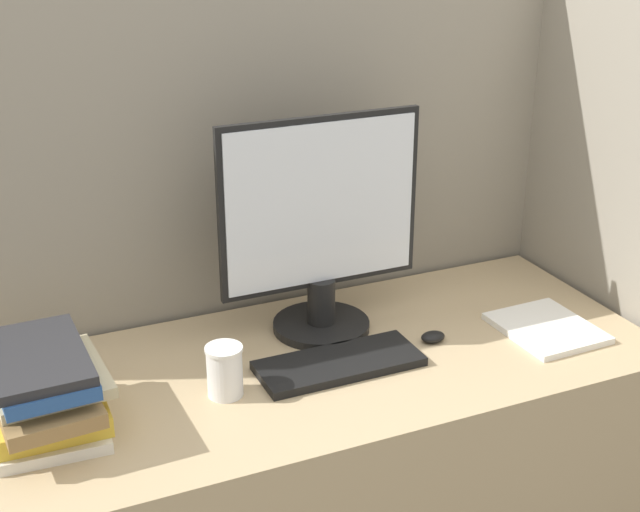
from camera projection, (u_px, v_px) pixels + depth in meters
cubicle_panel_rear at (248, 264)px, 2.30m from camera, size 2.05×0.04×1.68m
cubicle_panel_right at (603, 259)px, 2.33m from camera, size 0.04×0.73×1.68m
desk at (306, 497)px, 2.17m from camera, size 1.65×0.67×0.74m
monitor at (321, 234)px, 2.09m from camera, size 0.50×0.24×0.53m
keyboard at (339, 363)px, 2.01m from camera, size 0.37×0.15×0.02m
mouse at (433, 337)px, 2.12m from camera, size 0.06×0.04×0.02m
coffee_cup at (225, 371)px, 1.88m from camera, size 0.08×0.08×0.11m
book_stack at (44, 392)px, 1.75m from camera, size 0.24×0.33×0.17m
paper_pile at (547, 328)px, 2.17m from camera, size 0.22×0.25×0.02m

